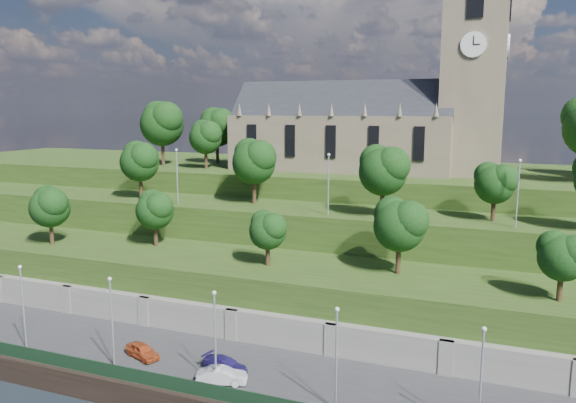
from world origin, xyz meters
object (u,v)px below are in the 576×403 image
at_px(church, 375,119).
at_px(car_right, 225,365).
at_px(car_middle, 222,376).
at_px(car_left, 142,351).

xyz_separation_m(church, car_right, (-3.28, -40.95, -19.91)).
bearing_deg(car_middle, car_right, 1.59).
relative_size(church, car_middle, 9.47).
bearing_deg(car_right, church, 8.38).
height_order(church, car_right, church).
bearing_deg(church, car_right, -94.58).
xyz_separation_m(car_middle, car_right, (-0.72, 1.99, -0.06)).
xyz_separation_m(car_left, car_right, (8.17, 0.30, -0.04)).
height_order(church, car_left, church).
bearing_deg(car_right, car_left, 105.03).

